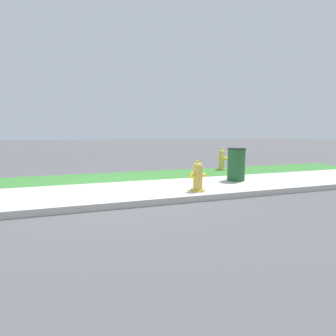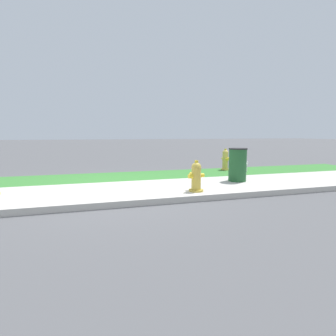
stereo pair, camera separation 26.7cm
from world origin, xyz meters
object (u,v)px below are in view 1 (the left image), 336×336
Objects in this scene: fire_hydrant_mid_block at (198,177)px; small_white_dog at (239,165)px; trash_bin at (236,164)px; fire_hydrant_near_corner at (222,160)px.

small_white_dog is at bearing 30.23° from fire_hydrant_mid_block.
small_white_dog is 1.89m from trash_bin.
fire_hydrant_near_corner is at bearing 39.99° from fire_hydrant_mid_block.
fire_hydrant_near_corner is at bearing -64.91° from small_white_dog.
fire_hydrant_near_corner is 1.65× the size of small_white_dog.
trash_bin is (-1.11, -1.52, 0.21)m from small_white_dog.
fire_hydrant_near_corner is 0.85× the size of trash_bin.
fire_hydrant_mid_block is 3.74m from fire_hydrant_near_corner.
fire_hydrant_near_corner reaches higher than fire_hydrant_mid_block.
fire_hydrant_mid_block is 1.77m from trash_bin.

